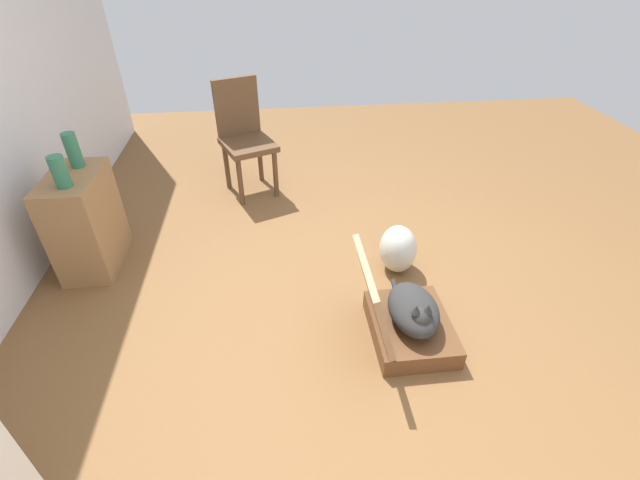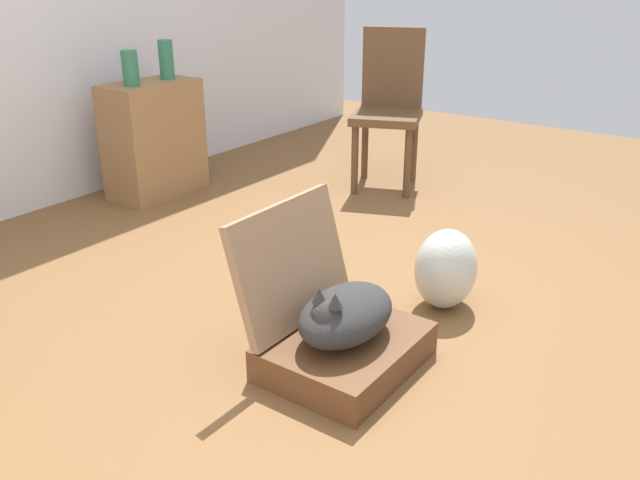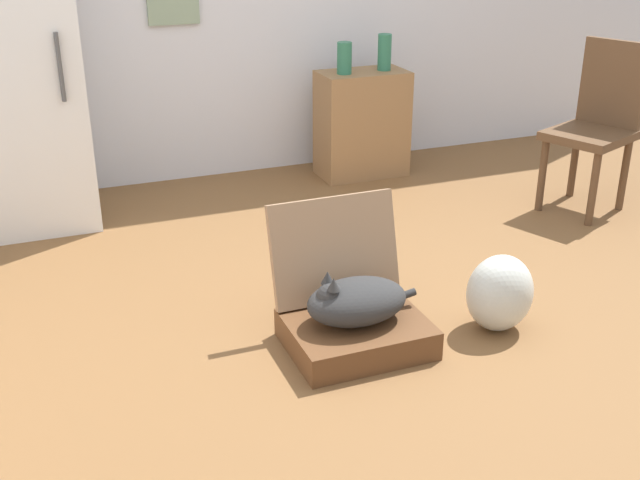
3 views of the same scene
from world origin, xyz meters
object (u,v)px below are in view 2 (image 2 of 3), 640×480
Objects in this scene: side_table at (154,139)px; chair at (389,104)px; cat at (345,314)px; plastic_bag_white at (446,269)px; vase_tall at (130,68)px; vase_short at (166,60)px; suitcase_base at (345,351)px.

side_table is 0.71× the size of chair.
cat is 2.26m from side_table.
vase_tall is at bearing 85.34° from plastic_bag_white.
cat is at bearing -118.40° from vase_short.
chair reaches higher than vase_short.
side_table is (0.95, 2.04, 0.28)m from suitcase_base.
vase_tall is (0.80, 2.02, 0.73)m from suitcase_base.
chair is at bearing 26.44° from cat.
side_table reaches higher than suitcase_base.
cat is 1.47× the size of plastic_bag_white.
suitcase_base is at bearing 172.66° from plastic_bag_white.
vase_short is (0.46, 2.11, 0.64)m from plastic_bag_white.
plastic_bag_white is at bearing -94.66° from vase_tall.
suitcase_base is 2.27m from side_table.
vase_short is at bearing 77.77° from plastic_bag_white.
chair is (1.33, 1.06, 0.35)m from plastic_bag_white.
vase_tall is at bearing -177.19° from vase_short.
suitcase_base is at bearing -2.68° from cat.
vase_tall is at bearing -153.90° from chair.
chair is at bearing -50.44° from vase_short.
chair is at bearing 38.61° from plastic_bag_white.
cat is 2.19× the size of vase_short.
vase_tall is at bearing 68.29° from suitcase_base.
side_table is at bearing 81.58° from plastic_bag_white.
side_table reaches higher than plastic_bag_white.
plastic_bag_white is 1.48× the size of vase_short.
vase_tall is 0.20× the size of chair.
chair is (1.16, -1.04, -0.27)m from vase_tall.
vase_short is (0.29, 0.01, 0.02)m from vase_tall.
chair is at bearing -41.92° from vase_tall.
suitcase_base is 0.16m from cat.
plastic_bag_white is 2.25m from vase_short.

